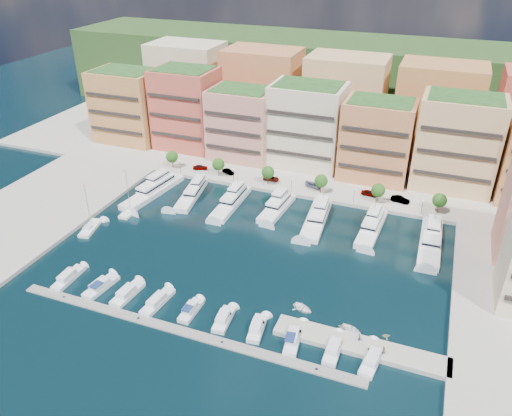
% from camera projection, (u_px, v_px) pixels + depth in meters
% --- Properties ---
extents(ground, '(400.00, 400.00, 0.00)m').
position_uv_depth(ground, '(251.00, 251.00, 118.52)').
color(ground, black).
rests_on(ground, ground).
extents(north_quay, '(220.00, 64.00, 2.00)m').
position_uv_depth(north_quay, '(319.00, 155.00, 169.01)').
color(north_quay, '#9E998E').
rests_on(north_quay, ground).
extents(west_quay, '(34.00, 76.00, 2.00)m').
position_uv_depth(west_quay, '(22.00, 220.00, 131.49)').
color(west_quay, '#9E998E').
rests_on(west_quay, ground).
extents(hillside, '(240.00, 40.00, 58.00)m').
position_uv_depth(hillside, '(348.00, 113.00, 208.09)').
color(hillside, '#1F3817').
rests_on(hillside, ground).
extents(south_pontoon, '(72.00, 2.20, 0.35)m').
position_uv_depth(south_pontoon, '(179.00, 331.00, 95.04)').
color(south_pontoon, gray).
rests_on(south_pontoon, ground).
extents(finger_pier, '(32.00, 5.00, 2.00)m').
position_uv_depth(finger_pier, '(360.00, 348.00, 91.19)').
color(finger_pier, '#9E998E').
rests_on(finger_pier, ground).
extents(apartment_0, '(22.00, 16.50, 24.80)m').
position_uv_depth(apartment_0, '(128.00, 106.00, 173.46)').
color(apartment_0, '#C17D46').
rests_on(apartment_0, north_quay).
extents(apartment_1, '(20.00, 16.50, 26.80)m').
position_uv_depth(apartment_1, '(186.00, 108.00, 167.69)').
color(apartment_1, '#B5503C').
rests_on(apartment_1, north_quay).
extents(apartment_2, '(20.00, 15.50, 22.80)m').
position_uv_depth(apartment_2, '(242.00, 124.00, 160.44)').
color(apartment_2, tan).
rests_on(apartment_2, north_quay).
extents(apartment_3, '(22.00, 16.50, 25.80)m').
position_uv_depth(apartment_3, '(307.00, 125.00, 154.74)').
color(apartment_3, '#F6DEBE').
rests_on(apartment_3, north_quay).
extents(apartment_4, '(20.00, 15.50, 23.80)m').
position_uv_depth(apartment_4, '(377.00, 140.00, 146.69)').
color(apartment_4, '#DB7752').
rests_on(apartment_4, north_quay).
extents(apartment_5, '(22.00, 16.50, 26.80)m').
position_uv_depth(apartment_5, '(457.00, 143.00, 140.68)').
color(apartment_5, '#DBAF74').
rests_on(apartment_5, north_quay).
extents(backblock_0, '(26.00, 18.00, 30.00)m').
position_uv_depth(backblock_0, '(188.00, 84.00, 188.25)').
color(backblock_0, '#F6DEBE').
rests_on(backblock_0, north_quay).
extents(backblock_1, '(26.00, 18.00, 30.00)m').
position_uv_depth(backblock_1, '(262.00, 92.00, 178.82)').
color(backblock_1, '#DB7752').
rests_on(backblock_1, north_quay).
extents(backblock_2, '(26.00, 18.00, 30.00)m').
position_uv_depth(backblock_2, '(345.00, 101.00, 169.40)').
color(backblock_2, '#DBAF74').
rests_on(backblock_2, north_quay).
extents(backblock_3, '(26.00, 18.00, 30.00)m').
position_uv_depth(backblock_3, '(437.00, 111.00, 159.97)').
color(backblock_3, '#C17D46').
rests_on(backblock_3, north_quay).
extents(tree_0, '(3.80, 3.80, 5.65)m').
position_uv_depth(tree_0, '(172.00, 157.00, 156.05)').
color(tree_0, '#473323').
rests_on(tree_0, north_quay).
extents(tree_1, '(3.80, 3.80, 5.65)m').
position_uv_depth(tree_1, '(218.00, 164.00, 151.03)').
color(tree_1, '#473323').
rests_on(tree_1, north_quay).
extents(tree_2, '(3.80, 3.80, 5.65)m').
position_uv_depth(tree_2, '(268.00, 172.00, 146.00)').
color(tree_2, '#473323').
rests_on(tree_2, north_quay).
extents(tree_3, '(3.80, 3.80, 5.65)m').
position_uv_depth(tree_3, '(321.00, 181.00, 140.97)').
color(tree_3, '#473323').
rests_on(tree_3, north_quay).
extents(tree_4, '(3.80, 3.80, 5.65)m').
position_uv_depth(tree_4, '(378.00, 190.00, 135.95)').
color(tree_4, '#473323').
rests_on(tree_4, north_quay).
extents(tree_5, '(3.80, 3.80, 5.65)m').
position_uv_depth(tree_5, '(440.00, 200.00, 130.92)').
color(tree_5, '#473323').
rests_on(tree_5, north_quay).
extents(lamppost_0, '(0.30, 0.30, 4.20)m').
position_uv_depth(lamppost_0, '(180.00, 164.00, 153.37)').
color(lamppost_0, black).
rests_on(lamppost_0, north_quay).
extents(lamppost_1, '(0.30, 0.30, 4.20)m').
position_uv_depth(lamppost_1, '(234.00, 173.00, 147.72)').
color(lamppost_1, black).
rests_on(lamppost_1, north_quay).
extents(lamppost_2, '(0.30, 0.30, 4.20)m').
position_uv_depth(lamppost_2, '(292.00, 183.00, 142.06)').
color(lamppost_2, black).
rests_on(lamppost_2, north_quay).
extents(lamppost_3, '(0.30, 0.30, 4.20)m').
position_uv_depth(lamppost_3, '(354.00, 193.00, 136.41)').
color(lamppost_3, black).
rests_on(lamppost_3, north_quay).
extents(lamppost_4, '(0.30, 0.30, 4.20)m').
position_uv_depth(lamppost_4, '(422.00, 205.00, 130.75)').
color(lamppost_4, black).
rests_on(lamppost_4, north_quay).
extents(yacht_0, '(7.86, 24.22, 7.30)m').
position_uv_depth(yacht_0, '(154.00, 189.00, 144.42)').
color(yacht_0, white).
rests_on(yacht_0, ground).
extents(yacht_1, '(7.28, 19.85, 7.30)m').
position_uv_depth(yacht_1, '(192.00, 193.00, 142.52)').
color(yacht_1, white).
rests_on(yacht_1, ground).
extents(yacht_2, '(4.69, 20.16, 7.30)m').
position_uv_depth(yacht_2, '(232.00, 200.00, 138.33)').
color(yacht_2, white).
rests_on(yacht_2, ground).
extents(yacht_3, '(5.81, 17.06, 7.30)m').
position_uv_depth(yacht_3, '(277.00, 206.00, 135.55)').
color(yacht_3, white).
rests_on(yacht_3, ground).
extents(yacht_4, '(6.47, 21.32, 7.30)m').
position_uv_depth(yacht_4, '(317.00, 218.00, 130.33)').
color(yacht_4, white).
rests_on(yacht_4, ground).
extents(yacht_5, '(5.44, 19.41, 7.30)m').
position_uv_depth(yacht_5, '(372.00, 226.00, 126.54)').
color(yacht_5, white).
rests_on(yacht_5, ground).
extents(yacht_6, '(5.30, 22.11, 7.30)m').
position_uv_depth(yacht_6, '(431.00, 239.00, 120.95)').
color(yacht_6, white).
rests_on(yacht_6, ground).
extents(cruiser_0, '(2.84, 9.02, 2.55)m').
position_uv_depth(cruiser_0, '(69.00, 278.00, 108.66)').
color(cruiser_0, white).
rests_on(cruiser_0, ground).
extents(cruiser_1, '(3.85, 8.96, 2.66)m').
position_uv_depth(cruiser_1, '(101.00, 286.00, 105.98)').
color(cruiser_1, white).
rests_on(cruiser_1, ground).
extents(cruiser_2, '(3.46, 8.77, 2.55)m').
position_uv_depth(cruiser_2, '(128.00, 294.00, 103.92)').
color(cruiser_2, white).
rests_on(cruiser_2, ground).
extents(cruiser_3, '(3.39, 9.34, 2.55)m').
position_uv_depth(cruiser_3, '(158.00, 302.00, 101.65)').
color(cruiser_3, white).
rests_on(cruiser_3, ground).
extents(cruiser_4, '(2.43, 7.14, 2.66)m').
position_uv_depth(cruiser_4, '(191.00, 311.00, 99.26)').
color(cruiser_4, white).
rests_on(cruiser_4, ground).
extents(cruiser_5, '(3.23, 7.52, 2.55)m').
position_uv_depth(cruiser_5, '(224.00, 320.00, 97.02)').
color(cruiser_5, white).
rests_on(cruiser_5, ground).
extents(cruiser_6, '(3.39, 7.65, 2.55)m').
position_uv_depth(cruiser_6, '(257.00, 329.00, 94.83)').
color(cruiser_6, white).
rests_on(cruiser_6, ground).
extents(cruiser_7, '(3.55, 9.11, 2.66)m').
position_uv_depth(cruiser_7, '(293.00, 338.00, 92.52)').
color(cruiser_7, white).
rests_on(cruiser_7, ground).
extents(cruiser_8, '(2.52, 7.99, 2.55)m').
position_uv_depth(cruiser_8, '(334.00, 349.00, 90.16)').
color(cruiser_8, white).
rests_on(cruiser_8, ground).
extents(cruiser_9, '(3.71, 8.94, 2.55)m').
position_uv_depth(cruiser_9, '(372.00, 360.00, 87.97)').
color(cruiser_9, white).
rests_on(cruiser_9, ground).
extents(sailboat_2, '(3.30, 7.93, 13.20)m').
position_uv_depth(sailboat_2, '(130.00, 212.00, 134.58)').
color(sailboat_2, white).
rests_on(sailboat_2, ground).
extents(sailboat_1, '(4.66, 8.99, 13.20)m').
position_uv_depth(sailboat_1, '(90.00, 228.00, 127.03)').
color(sailboat_1, white).
rests_on(sailboat_1, ground).
extents(tender_0, '(5.14, 4.43, 0.90)m').
position_uv_depth(tender_0, '(303.00, 308.00, 100.07)').
color(tender_0, white).
rests_on(tender_0, ground).
extents(tender_3, '(2.04, 1.92, 0.86)m').
position_uv_depth(tender_3, '(386.00, 336.00, 93.36)').
color(tender_3, beige).
rests_on(tender_3, ground).
extents(tender_2, '(4.66, 3.89, 0.83)m').
position_uv_depth(tender_2, '(351.00, 330.00, 94.79)').
color(tender_2, white).
rests_on(tender_2, ground).
extents(tender_1, '(1.75, 1.56, 0.84)m').
position_uv_depth(tender_1, '(342.00, 326.00, 95.57)').
color(tender_1, beige).
rests_on(tender_1, ground).
extents(car_0, '(4.90, 3.28, 1.55)m').
position_uv_depth(car_0, '(200.00, 167.00, 156.29)').
color(car_0, gray).
rests_on(car_0, north_quay).
extents(car_1, '(4.42, 2.98, 1.38)m').
position_uv_depth(car_1, '(228.00, 172.00, 153.67)').
color(car_1, gray).
rests_on(car_1, north_quay).
extents(car_2, '(5.02, 2.74, 1.34)m').
position_uv_depth(car_2, '(271.00, 178.00, 149.53)').
color(car_2, gray).
rests_on(car_2, north_quay).
extents(car_3, '(5.28, 3.38, 1.42)m').
position_uv_depth(car_3, '(313.00, 185.00, 145.41)').
color(car_3, gray).
rests_on(car_3, north_quay).
extents(car_4, '(4.79, 2.40, 1.57)m').
position_uv_depth(car_4, '(369.00, 193.00, 140.94)').
color(car_4, gray).
rests_on(car_4, north_quay).
extents(car_5, '(5.31, 2.55, 1.68)m').
position_uv_depth(car_5, '(400.00, 200.00, 137.45)').
color(car_5, gray).
rests_on(car_5, north_quay).
extents(person_0, '(0.54, 0.67, 1.61)m').
position_uv_depth(person_0, '(359.00, 337.00, 91.04)').
color(person_0, '#28274F').
rests_on(person_0, finger_pier).
extents(person_1, '(0.98, 0.92, 1.60)m').
position_uv_depth(person_1, '(383.00, 350.00, 88.29)').
color(person_1, brown).
rests_on(person_1, finger_pier).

